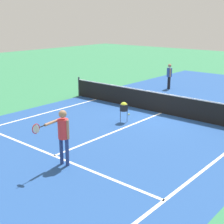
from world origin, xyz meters
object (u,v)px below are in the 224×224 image
net (162,103)px  ball_hopper (124,107)px  tennis_ball_near_net (129,114)px  player_near (63,131)px  player_far (169,74)px

net → ball_hopper: (-0.49, -2.19, 0.18)m
tennis_ball_near_net → player_near: bearing=-72.6°
player_far → ball_hopper: bearing=-73.9°
player_far → player_near: bearing=-74.2°
player_far → net: bearing=-62.7°
net → tennis_ball_near_net: bearing=-128.1°
ball_hopper → player_near: bearing=-74.6°
net → player_far: player_far is taller
player_far → tennis_ball_near_net: size_ratio=23.57×
net → ball_hopper: bearing=-102.6°
tennis_ball_near_net → ball_hopper: bearing=-64.3°
player_far → ball_hopper: player_far is taller
player_near → player_far: bearing=105.8°
net → tennis_ball_near_net: (-0.95, -1.22, -0.46)m
player_near → net: bearing=96.4°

